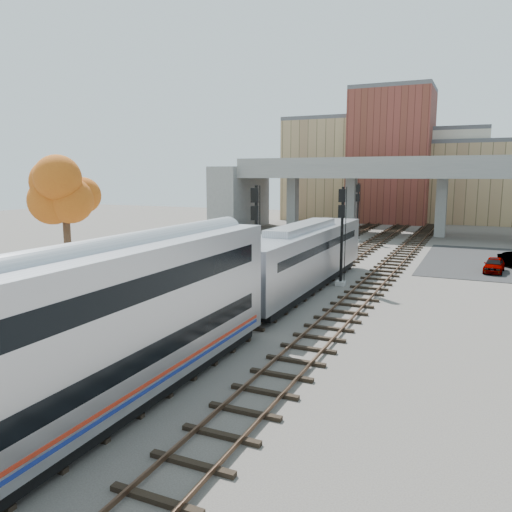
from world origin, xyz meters
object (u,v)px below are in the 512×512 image
Objects in this scene: signal_mast_far at (358,214)px; signal_mast_mid at (341,238)px; locomotive at (302,255)px; signal_mast_near at (256,243)px; car_a at (494,265)px; tree at (64,191)px.

signal_mast_mid is at bearing -79.73° from signal_mast_far.
signal_mast_mid is (2.00, 2.19, 0.96)m from locomotive.
signal_mast_near is 2.00× the size of car_a.
locomotive is 24.93m from signal_mast_far.
tree is at bearing -145.89° from signal_mast_mid.
signal_mast_mid is at bearing 50.02° from signal_mast_near.
tree reaches higher than signal_mast_far.
signal_mast_near is 6.38m from signal_mast_mid.
signal_mast_near is at bearing -129.98° from signal_mast_mid.
locomotive is 3.12m from signal_mast_mid.
locomotive is 3.58m from signal_mast_near.
signal_mast_far reaches higher than locomotive.
signal_mast_far is at bearing 94.84° from locomotive.
tree reaches higher than car_a.
car_a is (13.70, -13.34, -2.51)m from signal_mast_far.
tree is (-10.38, -32.44, 3.34)m from signal_mast_far.
signal_mast_mid is 17.79m from tree.
signal_mast_near is at bearing -128.30° from car_a.
car_a is at bearing 44.72° from locomotive.
tree reaches higher than signal_mast_mid.
signal_mast_mid reaches higher than locomotive.
signal_mast_far is at bearing 72.25° from tree.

